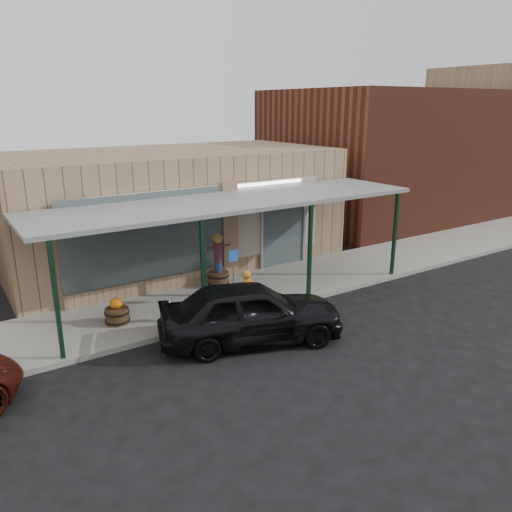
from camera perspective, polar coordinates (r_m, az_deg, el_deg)
ground at (r=13.04m, az=5.76°, el=-9.56°), size 120.00×120.00×0.00m
sidewalk at (r=15.72m, az=-2.49°, el=-4.46°), size 40.00×3.20×0.15m
storefront at (r=19.08m, az=-9.63°, el=5.46°), size 12.00×6.25×4.20m
awning at (r=14.87m, az=-2.55°, el=6.09°), size 12.00×3.00×3.04m
block_buildings_near at (r=20.62m, az=-5.86°, el=11.15°), size 61.00×8.00×8.00m
barrel_scarecrow at (r=16.18m, az=-4.35°, el=-1.35°), size 1.06×0.80×1.75m
barrel_pumpkin at (r=13.99m, az=-15.60°, el=-6.37°), size 0.75×0.75×0.75m
handicap_sign at (r=14.55m, az=-2.59°, el=-1.51°), size 0.34×0.07×1.63m
parked_sedan at (r=12.63m, az=-0.60°, el=-6.44°), size 4.97×3.23×1.63m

